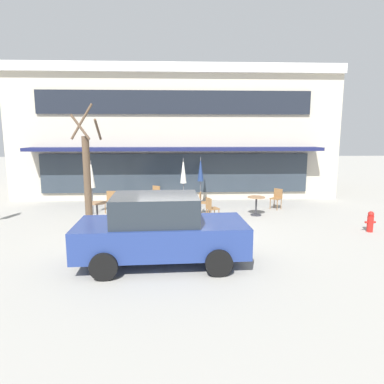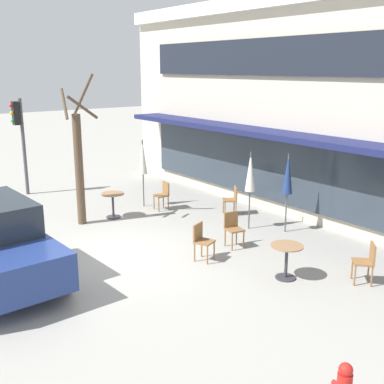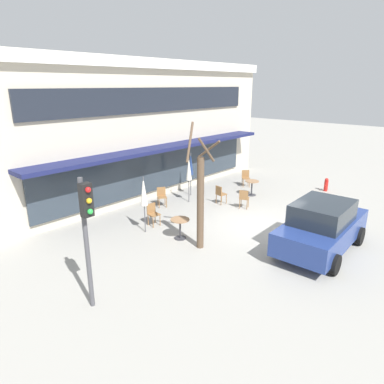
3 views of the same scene
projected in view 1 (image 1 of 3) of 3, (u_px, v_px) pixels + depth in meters
The scene contains 15 objects.
ground_plane at pixel (176, 235), 11.15m from camera, with size 80.00×80.00×0.00m, color #9E9B93.
building_facade at pixel (176, 133), 20.41m from camera, with size 16.31×9.10×6.57m.
cafe_table_near_wall at pixel (256, 203), 13.76m from camera, with size 0.70×0.70×0.76m.
cafe_table_streetside at pixel (97, 209), 12.62m from camera, with size 0.70×0.70×0.76m.
patio_umbrella_green_folded at pixel (201, 170), 15.74m from camera, with size 0.28×0.28×2.20m.
patio_umbrella_cream_folded at pixel (91, 175), 13.78m from camera, with size 0.28×0.28×2.20m.
patio_umbrella_corner_open at pixel (183, 171), 15.10m from camera, with size 0.28×0.28×2.20m.
cafe_chair_0 at pixel (277, 197), 14.95m from camera, with size 0.57×0.57×0.89m.
cafe_chair_1 at pixel (155, 194), 15.74m from camera, with size 0.55×0.55×0.89m.
cafe_chair_2 at pixel (111, 200), 14.30m from camera, with size 0.44×0.44×0.89m.
cafe_chair_3 at pixel (211, 207), 12.88m from camera, with size 0.52×0.52×0.89m.
cafe_chair_4 at pixel (203, 201), 14.03m from camera, with size 0.46×0.46×0.89m.
parked_sedan at pixel (160, 230), 8.56m from camera, with size 4.27×2.15×1.76m.
street_tree at pixel (87, 178), 11.42m from camera, with size 1.01×0.97×4.27m.
fire_hydrant at pixel (370, 222), 11.45m from camera, with size 0.36×0.20×0.71m.
Camera 1 is at (0.05, -10.78, 3.24)m, focal length 32.00 mm.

